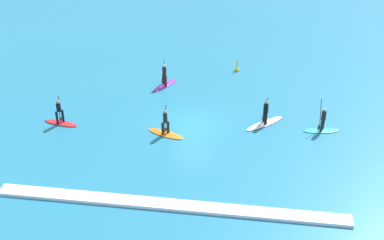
{
  "coord_description": "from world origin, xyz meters",
  "views": [
    {
      "loc": [
        4.32,
        -30.52,
        18.19
      ],
      "look_at": [
        0.0,
        0.0,
        0.5
      ],
      "focal_mm": 48.71,
      "sensor_mm": 36.0,
      "label": 1
    }
  ],
  "objects_px": {
    "surfer_on_teal_board": "(322,125)",
    "marker_buoy": "(237,69)",
    "surfer_on_orange_board": "(166,129)",
    "surfer_on_red_board": "(60,118)",
    "surfer_on_white_board": "(265,119)",
    "surfer_on_purple_board": "(165,81)"
  },
  "relations": [
    {
      "from": "surfer_on_teal_board",
      "to": "marker_buoy",
      "type": "xyz_separation_m",
      "value": [
        -6.34,
        8.99,
        -0.29
      ]
    },
    {
      "from": "surfer_on_orange_board",
      "to": "surfer_on_red_board",
      "type": "bearing_deg",
      "value": 18.23
    },
    {
      "from": "surfer_on_teal_board",
      "to": "surfer_on_white_board",
      "type": "bearing_deg",
      "value": -16.96
    },
    {
      "from": "surfer_on_purple_board",
      "to": "surfer_on_orange_board",
      "type": "distance_m",
      "value": 7.38
    },
    {
      "from": "surfer_on_purple_board",
      "to": "surfer_on_orange_board",
      "type": "xyz_separation_m",
      "value": [
        1.43,
        -7.24,
        -0.03
      ]
    },
    {
      "from": "surfer_on_teal_board",
      "to": "surfer_on_purple_board",
      "type": "relative_size",
      "value": 0.88
    },
    {
      "from": "marker_buoy",
      "to": "surfer_on_white_board",
      "type": "bearing_deg",
      "value": -73.72
    },
    {
      "from": "surfer_on_teal_board",
      "to": "surfer_on_red_board",
      "type": "height_order",
      "value": "surfer_on_teal_board"
    },
    {
      "from": "surfer_on_white_board",
      "to": "surfer_on_orange_board",
      "type": "height_order",
      "value": "surfer_on_orange_board"
    },
    {
      "from": "surfer_on_purple_board",
      "to": "marker_buoy",
      "type": "relative_size",
      "value": 2.7
    },
    {
      "from": "surfer_on_purple_board",
      "to": "surfer_on_white_board",
      "type": "bearing_deg",
      "value": -93.25
    },
    {
      "from": "surfer_on_purple_board",
      "to": "surfer_on_orange_board",
      "type": "height_order",
      "value": "surfer_on_purple_board"
    },
    {
      "from": "surfer_on_red_board",
      "to": "marker_buoy",
      "type": "relative_size",
      "value": 2.46
    },
    {
      "from": "surfer_on_purple_board",
      "to": "surfer_on_red_board",
      "type": "xyz_separation_m",
      "value": [
        -6.05,
        -6.85,
        -0.0
      ]
    },
    {
      "from": "surfer_on_purple_board",
      "to": "surfer_on_orange_board",
      "type": "relative_size",
      "value": 1.05
    },
    {
      "from": "surfer_on_teal_board",
      "to": "surfer_on_purple_board",
      "type": "distance_m",
      "value": 12.97
    },
    {
      "from": "surfer_on_red_board",
      "to": "surfer_on_orange_board",
      "type": "distance_m",
      "value": 7.49
    },
    {
      "from": "surfer_on_white_board",
      "to": "surfer_on_orange_board",
      "type": "relative_size",
      "value": 1.04
    },
    {
      "from": "surfer_on_purple_board",
      "to": "surfer_on_white_board",
      "type": "relative_size",
      "value": 1.02
    },
    {
      "from": "surfer_on_red_board",
      "to": "marker_buoy",
      "type": "xyz_separation_m",
      "value": [
        11.52,
        10.5,
        -0.3
      ]
    },
    {
      "from": "surfer_on_purple_board",
      "to": "surfer_on_orange_board",
      "type": "bearing_deg",
      "value": -140.36
    },
    {
      "from": "surfer_on_white_board",
      "to": "surfer_on_orange_board",
      "type": "bearing_deg",
      "value": 155.39
    }
  ]
}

